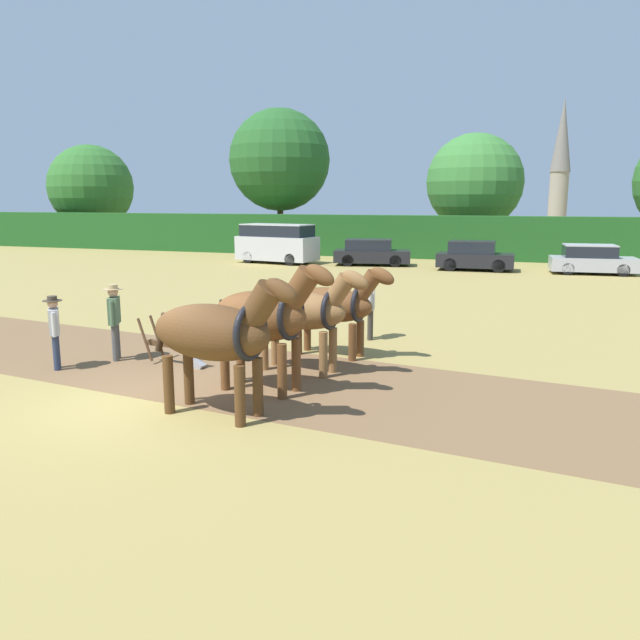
% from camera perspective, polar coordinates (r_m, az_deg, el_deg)
% --- Properties ---
extents(ground_plane, '(240.00, 240.00, 0.00)m').
position_cam_1_polar(ground_plane, '(11.81, -16.22, -7.35)').
color(ground_plane, '#998447').
extents(plowed_furrow_strip, '(29.53, 7.80, 0.01)m').
position_cam_1_polar(plowed_furrow_strip, '(15.40, -17.95, -3.20)').
color(plowed_furrow_strip, brown).
rests_on(plowed_furrow_strip, ground).
extents(hedgerow, '(73.29, 1.41, 2.67)m').
position_cam_1_polar(hedgerow, '(40.12, 9.96, 7.48)').
color(hedgerow, '#1E511E').
rests_on(hedgerow, ground).
extents(tree_far_left, '(6.96, 6.96, 8.17)m').
position_cam_1_polar(tree_far_left, '(56.66, -20.21, 11.32)').
color(tree_far_left, '#4C3823').
rests_on(tree_far_left, ground).
extents(tree_left, '(7.19, 7.19, 10.03)m').
position_cam_1_polar(tree_left, '(46.07, -3.71, 14.37)').
color(tree_left, brown).
rests_on(tree_left, ground).
extents(tree_center_left, '(6.48, 6.48, 8.06)m').
position_cam_1_polar(tree_center_left, '(44.40, 13.95, 12.13)').
color(tree_center_left, '#4C3823').
rests_on(tree_center_left, ground).
extents(church_spire, '(2.37, 2.37, 15.41)m').
position_cam_1_polar(church_spire, '(81.41, 21.14, 13.32)').
color(church_spire, gray).
rests_on(church_spire, ground).
extents(draft_horse_lead_left, '(2.90, 1.25, 2.50)m').
position_cam_1_polar(draft_horse_lead_left, '(10.52, -9.43, -1.15)').
color(draft_horse_lead_left, '#513319').
rests_on(draft_horse_lead_left, ground).
extents(draft_horse_lead_right, '(2.69, 1.21, 2.58)m').
position_cam_1_polar(draft_horse_lead_right, '(11.77, -5.07, 0.35)').
color(draft_horse_lead_right, brown).
rests_on(draft_horse_lead_right, ground).
extents(draft_horse_trail_left, '(2.83, 1.09, 2.31)m').
position_cam_1_polar(draft_horse_trail_left, '(13.12, -1.58, 0.83)').
color(draft_horse_trail_left, brown).
rests_on(draft_horse_trail_left, ground).
extents(draft_horse_trail_right, '(2.82, 1.09, 2.23)m').
position_cam_1_polar(draft_horse_trail_right, '(14.49, 1.26, 1.40)').
color(draft_horse_trail_right, brown).
rests_on(draft_horse_trail_right, ground).
extents(plow, '(1.67, 0.52, 1.13)m').
position_cam_1_polar(plow, '(14.16, -12.80, -2.82)').
color(plow, '#4C331E').
rests_on(plow, ground).
extents(farmer_at_plow, '(0.44, 0.61, 1.75)m').
position_cam_1_polar(farmer_at_plow, '(14.90, -18.29, 0.36)').
color(farmer_at_plow, '#4C4C4C').
rests_on(farmer_at_plow, ground).
extents(farmer_beside_team, '(0.41, 0.63, 1.64)m').
position_cam_1_polar(farmer_beside_team, '(16.36, 4.65, 1.51)').
color(farmer_beside_team, '#38332D').
rests_on(farmer_beside_team, ground).
extents(farmer_onlooker_left, '(0.45, 0.50, 1.61)m').
position_cam_1_polar(farmer_onlooker_left, '(14.55, -23.11, -0.62)').
color(farmer_onlooker_left, '#28334C').
rests_on(farmer_onlooker_left, ground).
extents(parked_van, '(4.94, 2.72, 2.25)m').
position_cam_1_polar(parked_van, '(36.59, -3.95, 7.01)').
color(parked_van, '#BCBCC1').
rests_on(parked_van, ground).
extents(parked_car_left, '(4.50, 2.60, 1.46)m').
position_cam_1_polar(parked_car_left, '(35.37, 4.71, 6.15)').
color(parked_car_left, black).
rests_on(parked_car_left, ground).
extents(parked_car_center_left, '(3.97, 1.98, 1.53)m').
position_cam_1_polar(parked_car_center_left, '(33.69, 13.92, 5.68)').
color(parked_car_center_left, black).
rests_on(parked_car_center_left, ground).
extents(parked_car_center, '(4.17, 2.20, 1.46)m').
position_cam_1_polar(parked_car_center, '(33.87, 23.59, 5.06)').
color(parked_car_center, '#A8A8B2').
rests_on(parked_car_center, ground).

